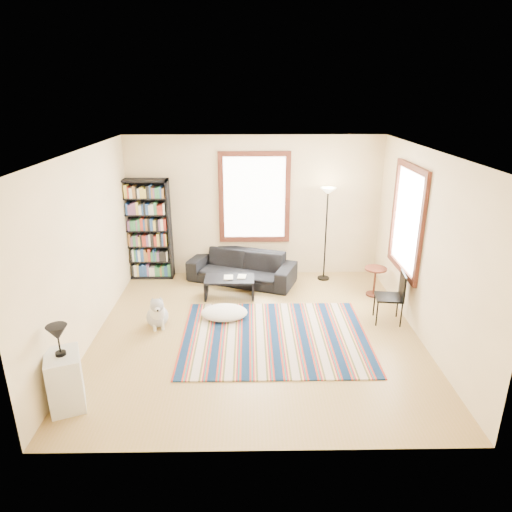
{
  "coord_description": "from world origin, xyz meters",
  "views": [
    {
      "loc": [
        -0.11,
        -6.32,
        3.59
      ],
      "look_at": [
        0.0,
        0.5,
        1.1
      ],
      "focal_mm": 32.0,
      "sensor_mm": 36.0,
      "label": 1
    }
  ],
  "objects_px": {
    "floor_cushion": "(224,313)",
    "bookshelf": "(148,230)",
    "coffee_table": "(230,287)",
    "folding_chair": "(389,297)",
    "dog": "(157,310)",
    "sofa": "(242,267)",
    "white_cabinet": "(65,380)",
    "side_table": "(375,282)",
    "floor_lamp": "(326,235)"
  },
  "relations": [
    {
      "from": "floor_cushion",
      "to": "dog",
      "type": "bearing_deg",
      "value": -166.84
    },
    {
      "from": "floor_cushion",
      "to": "bookshelf",
      "type": "bearing_deg",
      "value": 130.83
    },
    {
      "from": "bookshelf",
      "to": "side_table",
      "type": "xyz_separation_m",
      "value": [
        4.3,
        -0.96,
        -0.73
      ]
    },
    {
      "from": "bookshelf",
      "to": "coffee_table",
      "type": "height_order",
      "value": "bookshelf"
    },
    {
      "from": "floor_lamp",
      "to": "folding_chair",
      "type": "bearing_deg",
      "value": -67.1
    },
    {
      "from": "floor_lamp",
      "to": "folding_chair",
      "type": "relative_size",
      "value": 2.16
    },
    {
      "from": "bookshelf",
      "to": "dog",
      "type": "relative_size",
      "value": 3.65
    },
    {
      "from": "coffee_table",
      "to": "dog",
      "type": "bearing_deg",
      "value": -135.35
    },
    {
      "from": "coffee_table",
      "to": "folding_chair",
      "type": "height_order",
      "value": "folding_chair"
    },
    {
      "from": "side_table",
      "to": "floor_lamp",
      "type": "bearing_deg",
      "value": 135.89
    },
    {
      "from": "side_table",
      "to": "dog",
      "type": "distance_m",
      "value": 3.95
    },
    {
      "from": "sofa",
      "to": "floor_cushion",
      "type": "xyz_separation_m",
      "value": [
        -0.27,
        -1.55,
        -0.21
      ]
    },
    {
      "from": "folding_chair",
      "to": "sofa",
      "type": "bearing_deg",
      "value": 152.43
    },
    {
      "from": "side_table",
      "to": "floor_cushion",
      "type": "bearing_deg",
      "value": -162.51
    },
    {
      "from": "floor_cushion",
      "to": "white_cabinet",
      "type": "relative_size",
      "value": 1.11
    },
    {
      "from": "white_cabinet",
      "to": "folding_chair",
      "type": "bearing_deg",
      "value": 3.88
    },
    {
      "from": "sofa",
      "to": "coffee_table",
      "type": "xyz_separation_m",
      "value": [
        -0.22,
        -0.69,
        -0.12
      ]
    },
    {
      "from": "coffee_table",
      "to": "folding_chair",
      "type": "distance_m",
      "value": 2.82
    },
    {
      "from": "side_table",
      "to": "white_cabinet",
      "type": "height_order",
      "value": "white_cabinet"
    },
    {
      "from": "bookshelf",
      "to": "sofa",
      "type": "bearing_deg",
      "value": -8.33
    },
    {
      "from": "floor_cushion",
      "to": "side_table",
      "type": "distance_m",
      "value": 2.87
    },
    {
      "from": "coffee_table",
      "to": "folding_chair",
      "type": "bearing_deg",
      "value": -21.12
    },
    {
      "from": "bookshelf",
      "to": "dog",
      "type": "xyz_separation_m",
      "value": [
        0.51,
        -2.07,
        -0.73
      ]
    },
    {
      "from": "floor_cushion",
      "to": "folding_chair",
      "type": "bearing_deg",
      "value": -3.33
    },
    {
      "from": "folding_chair",
      "to": "bookshelf",
      "type": "bearing_deg",
      "value": 162.82
    },
    {
      "from": "dog",
      "to": "coffee_table",
      "type": "bearing_deg",
      "value": 30.13
    },
    {
      "from": "bookshelf",
      "to": "folding_chair",
      "type": "distance_m",
      "value": 4.72
    },
    {
      "from": "bookshelf",
      "to": "white_cabinet",
      "type": "distance_m",
      "value": 4.09
    },
    {
      "from": "folding_chair",
      "to": "floor_cushion",
      "type": "bearing_deg",
      "value": -175.61
    },
    {
      "from": "floor_cushion",
      "to": "floor_lamp",
      "type": "bearing_deg",
      "value": 40.65
    },
    {
      "from": "sofa",
      "to": "folding_chair",
      "type": "xyz_separation_m",
      "value": [
        2.41,
        -1.7,
        0.13
      ]
    },
    {
      "from": "coffee_table",
      "to": "floor_cushion",
      "type": "relative_size",
      "value": 1.16
    },
    {
      "from": "floor_lamp",
      "to": "dog",
      "type": "height_order",
      "value": "floor_lamp"
    },
    {
      "from": "folding_chair",
      "to": "coffee_table",
      "type": "bearing_deg",
      "value": 166.6
    },
    {
      "from": "floor_cushion",
      "to": "folding_chair",
      "type": "height_order",
      "value": "folding_chair"
    },
    {
      "from": "coffee_table",
      "to": "dog",
      "type": "xyz_separation_m",
      "value": [
        -1.12,
        -1.11,
        0.09
      ]
    },
    {
      "from": "sofa",
      "to": "bookshelf",
      "type": "height_order",
      "value": "bookshelf"
    },
    {
      "from": "floor_lamp",
      "to": "sofa",
      "type": "bearing_deg",
      "value": -176.52
    },
    {
      "from": "coffee_table",
      "to": "folding_chair",
      "type": "xyz_separation_m",
      "value": [
        2.62,
        -1.01,
        0.25
      ]
    },
    {
      "from": "bookshelf",
      "to": "folding_chair",
      "type": "xyz_separation_m",
      "value": [
        4.25,
        -1.97,
        -0.57
      ]
    },
    {
      "from": "coffee_table",
      "to": "side_table",
      "type": "height_order",
      "value": "side_table"
    },
    {
      "from": "bookshelf",
      "to": "floor_cushion",
      "type": "relative_size",
      "value": 2.58
    },
    {
      "from": "sofa",
      "to": "coffee_table",
      "type": "distance_m",
      "value": 0.73
    },
    {
      "from": "sofa",
      "to": "dog",
      "type": "distance_m",
      "value": 2.24
    },
    {
      "from": "white_cabinet",
      "to": "floor_cushion",
      "type": "bearing_deg",
      "value": 30.42
    },
    {
      "from": "bookshelf",
      "to": "dog",
      "type": "distance_m",
      "value": 2.25
    },
    {
      "from": "white_cabinet",
      "to": "dog",
      "type": "xyz_separation_m",
      "value": [
        0.71,
        1.97,
        -0.08
      ]
    },
    {
      "from": "floor_lamp",
      "to": "side_table",
      "type": "distance_m",
      "value": 1.31
    },
    {
      "from": "folding_chair",
      "to": "white_cabinet",
      "type": "distance_m",
      "value": 4.91
    },
    {
      "from": "floor_cushion",
      "to": "dog",
      "type": "relative_size",
      "value": 1.42
    }
  ]
}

